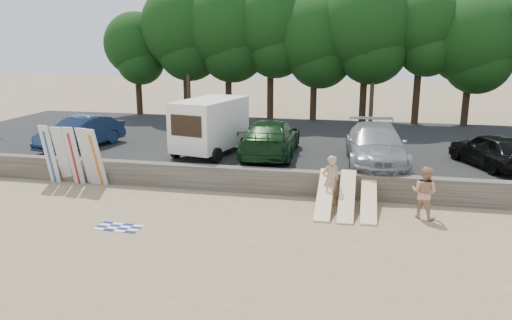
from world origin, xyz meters
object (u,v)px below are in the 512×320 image
Objects in this scene: cooler at (346,203)px; car_2 at (376,145)px; car_0 at (81,133)px; beachgoer_a at (330,181)px; car_1 at (271,138)px; beachgoer_b at (424,192)px; car_3 at (492,150)px; box_trailer at (210,124)px.

car_2 is at bearing 79.84° from cooler.
car_0 is 2.47× the size of beachgoer_a.
car_1 is 3.14× the size of beachgoer_b.
car_3 reaches higher than cooler.
car_0 is 1.08× the size of car_3.
box_trailer is 10.49m from beachgoer_b.
car_0 is at bearing 173.73° from car_2.
box_trailer is 0.75× the size of car_2.
car_2 is (14.42, -0.50, 0.09)m from car_0.
beachgoer_b is (3.25, -0.68, -0.03)m from beachgoer_a.
car_1 reaches higher than cooler.
car_1 reaches higher than beachgoer_b.
car_2 is 4.77m from beachgoer_b.
car_0 is 2.56× the size of beachgoer_b.
cooler is (-1.06, -3.91, -1.41)m from car_2.
car_2 is at bearing -144.92° from beachgoer_a.
car_3 is at bearing 3.70° from car_2.
beachgoer_a is at bearing -118.31° from car_2.
box_trailer is at bearing -66.51° from beachgoer_a.
box_trailer is 0.77× the size of car_1.
beachgoer_b reaches higher than cooler.
box_trailer reaches higher than cooler.
car_0 is at bearing 166.75° from cooler.
box_trailer is 7.65m from car_2.
box_trailer is 0.94× the size of car_0.
beachgoer_b is at bearing 138.19° from car_1.
cooler is (13.35, -4.41, -1.32)m from car_0.
beachgoer_a reaches higher than beachgoer_b.
cooler is at bearing -2.45° from car_0.
box_trailer reaches higher than beachgoer_a.
car_0 is at bearing -22.70° from car_3.
beachgoer_a is 3.32m from beachgoer_b.
car_0 is 14.13m from cooler.
beachgoer_a is 1.04× the size of beachgoer_b.
car_0 reaches higher than beachgoer_b.
box_trailer is 12.48m from car_3.
beachgoer_a is (5.93, -4.25, -1.21)m from box_trailer.
beachgoer_a is (-6.53, -4.46, -0.49)m from car_3.
car_3 is (19.26, 0.17, -0.03)m from car_0.
car_1 is at bearing -12.44° from beachgoer_b.
car_1 is 6.18m from cooler.
cooler is (6.55, -4.38, -2.01)m from box_trailer.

